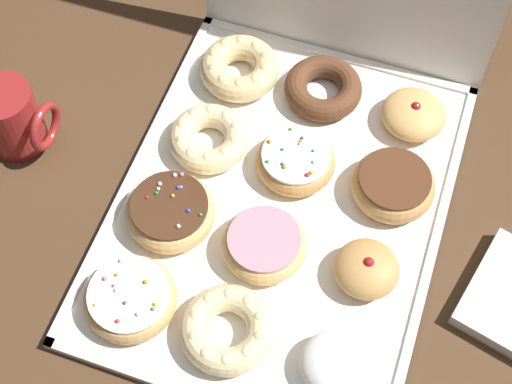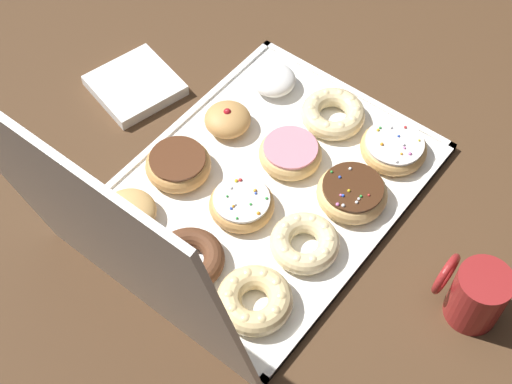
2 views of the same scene
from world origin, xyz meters
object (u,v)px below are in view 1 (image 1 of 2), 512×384
at_px(coffee_mug, 13,118).
at_px(cruller_donut_9, 240,68).
at_px(jelly_filled_donut_5, 367,269).
at_px(powdered_filled_donut_2, 334,364).
at_px(cruller_donut_6, 209,138).
at_px(donut_box, 280,208).
at_px(pink_frosted_donut_4, 264,244).
at_px(sprinkle_donut_7, 297,161).
at_px(chocolate_frosted_donut_8, 393,185).
at_px(cruller_donut_1, 227,329).
at_px(jelly_filled_donut_11, 414,114).
at_px(sprinkle_donut_3, 170,211).
at_px(chocolate_cake_ring_donut_10, 320,87).
at_px(sprinkle_donut_0, 130,298).

bearing_deg(coffee_mug, cruller_donut_9, 37.85).
bearing_deg(jelly_filled_donut_5, powdered_filled_donut_2, -91.99).
bearing_deg(cruller_donut_6, donut_box, -25.74).
height_order(pink_frosted_donut_4, sprinkle_donut_7, sprinkle_donut_7).
relative_size(chocolate_frosted_donut_8, coffee_mug, 1.08).
distance_m(cruller_donut_1, jelly_filled_donut_11, 0.41).
relative_size(cruller_donut_6, chocolate_frosted_donut_8, 0.99).
distance_m(donut_box, jelly_filled_donut_5, 0.15).
bearing_deg(powdered_filled_donut_2, sprinkle_donut_3, 154.29).
distance_m(cruller_donut_1, chocolate_cake_ring_donut_10, 0.39).
distance_m(powdered_filled_donut_2, jelly_filled_donut_5, 0.13).
distance_m(donut_box, cruller_donut_1, 0.19).
bearing_deg(sprinkle_donut_3, cruller_donut_6, 87.32).
distance_m(pink_frosted_donut_4, jelly_filled_donut_11, 0.29).
xyz_separation_m(cruller_donut_1, sprinkle_donut_3, (-0.13, 0.13, 0.00)).
xyz_separation_m(cruller_donut_1, chocolate_cake_ring_donut_10, (0.00, 0.39, -0.00)).
bearing_deg(chocolate_cake_ring_donut_10, sprinkle_donut_3, -115.76).
bearing_deg(powdered_filled_donut_2, cruller_donut_1, -179.56).
bearing_deg(jelly_filled_donut_5, donut_box, 155.48).
xyz_separation_m(cruller_donut_9, coffee_mug, (-0.26, -0.20, 0.02)).
distance_m(cruller_donut_6, chocolate_frosted_donut_8, 0.26).
bearing_deg(coffee_mug, sprinkle_donut_3, -11.97).
bearing_deg(jelly_filled_donut_11, sprinkle_donut_7, -136.22).
height_order(sprinkle_donut_3, cruller_donut_9, sprinkle_donut_3).
relative_size(sprinkle_donut_3, chocolate_frosted_donut_8, 1.05).
bearing_deg(pink_frosted_donut_4, sprinkle_donut_0, -137.11).
distance_m(sprinkle_donut_3, coffee_mug, 0.26).
xyz_separation_m(donut_box, pink_frosted_donut_4, (-0.00, -0.07, 0.02)).
distance_m(sprinkle_donut_3, chocolate_cake_ring_donut_10, 0.29).
bearing_deg(cruller_donut_6, chocolate_cake_ring_donut_10, 48.49).
distance_m(sprinkle_donut_7, chocolate_frosted_donut_8, 0.13).
distance_m(sprinkle_donut_0, pink_frosted_donut_4, 0.18).
bearing_deg(sprinkle_donut_7, jelly_filled_donut_5, -43.52).
height_order(cruller_donut_1, sprinkle_donut_3, sprinkle_donut_3).
height_order(jelly_filled_donut_5, chocolate_cake_ring_donut_10, jelly_filled_donut_5).
bearing_deg(jelly_filled_donut_5, sprinkle_donut_7, 136.48).
bearing_deg(chocolate_cake_ring_donut_10, sprinkle_donut_7, -87.22).
relative_size(sprinkle_donut_3, jelly_filled_donut_11, 1.30).
xyz_separation_m(pink_frosted_donut_4, jelly_filled_donut_11, (0.13, 0.26, 0.00)).
distance_m(jelly_filled_donut_5, coffee_mug, 0.52).
height_order(cruller_donut_6, chocolate_frosted_donut_8, chocolate_frosted_donut_8).
distance_m(pink_frosted_donut_4, chocolate_cake_ring_donut_10, 0.27).
bearing_deg(donut_box, sprinkle_donut_0, -124.60).
height_order(powdered_filled_donut_2, chocolate_cake_ring_donut_10, powdered_filled_donut_2).
relative_size(cruller_donut_1, coffee_mug, 1.11).
bearing_deg(sprinkle_donut_7, pink_frosted_donut_4, -90.78).
bearing_deg(powdered_filled_donut_2, jelly_filled_donut_5, 88.01).
distance_m(jelly_filled_donut_5, sprinkle_donut_7, 0.18).
bearing_deg(sprinkle_donut_0, chocolate_cake_ring_donut_10, 71.79).
xyz_separation_m(chocolate_frosted_donut_8, chocolate_cake_ring_donut_10, (-0.14, 0.13, -0.00)).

